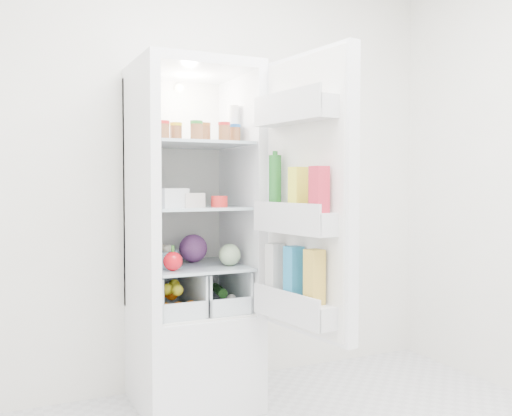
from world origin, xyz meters
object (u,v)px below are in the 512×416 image
refrigerator (190,279)px  red_cabbage (193,248)px  mushroom_bowl (162,259)px  fridge_door (305,202)px

refrigerator → red_cabbage: size_ratio=11.79×
refrigerator → mushroom_bowl: 0.21m
fridge_door → refrigerator: bearing=20.7°
red_cabbage → mushroom_bowl: red_cabbage is taller
red_cabbage → mushroom_bowl: size_ratio=0.90×
mushroom_bowl → fridge_door: bearing=-49.6°
refrigerator → red_cabbage: (0.03, 0.03, 0.16)m
refrigerator → fridge_door: bearing=-61.8°
refrigerator → red_cabbage: 0.17m
red_cabbage → mushroom_bowl: 0.21m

